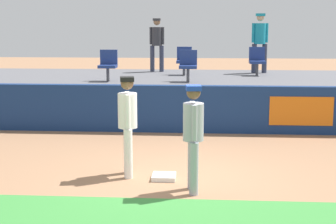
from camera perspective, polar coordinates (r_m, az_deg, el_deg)
ground_plane at (r=9.08m, az=0.53°, el=-7.30°), size 60.00×60.00×0.00m
first_base at (r=9.06m, az=-0.45°, el=-7.08°), size 0.40×0.40×0.08m
player_fielder_home at (r=9.08m, az=-4.40°, el=-0.78°), size 0.38×0.57×1.75m
player_runner_visitor at (r=8.18m, az=2.77°, el=-2.08°), size 0.36×0.48×1.71m
field_wall at (r=12.73m, az=1.66°, el=0.34°), size 18.00×0.26×1.15m
bleacher_platform at (r=15.27m, az=2.00°, el=1.81°), size 18.00×4.80×1.08m
seat_front_left at (r=14.27m, az=-6.55°, el=5.28°), size 0.47×0.44×0.84m
seat_back_right at (r=15.90m, az=9.69°, el=5.67°), size 0.47×0.44×0.84m
seat_front_center at (r=14.03m, az=2.21°, el=5.26°), size 0.47×0.44×0.84m
seat_back_center at (r=15.83m, az=1.77°, el=5.78°), size 0.45×0.44×0.84m
spectator_hooded at (r=16.81m, az=-1.22°, el=7.76°), size 0.47×0.34×1.69m
spectator_capped at (r=16.62m, az=9.98°, el=7.88°), size 0.51×0.39×1.84m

